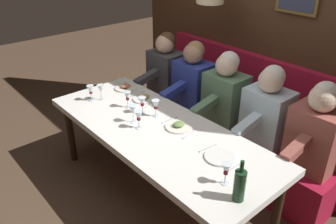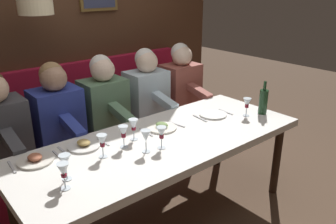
# 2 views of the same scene
# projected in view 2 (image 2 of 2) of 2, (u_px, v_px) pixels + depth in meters

# --- Properties ---
(ground_plane) EXTENTS (12.00, 12.00, 0.00)m
(ground_plane) POSITION_uv_depth(u_px,v_px,m) (164.00, 219.00, 2.86)
(ground_plane) COLOR #4C3828
(dining_table) EXTENTS (0.90, 2.29, 0.74)m
(dining_table) POSITION_uv_depth(u_px,v_px,m) (163.00, 147.00, 2.62)
(dining_table) COLOR silver
(dining_table) RESTS_ON ground_plane
(banquette_bench) EXTENTS (0.52, 2.49, 0.45)m
(banquette_bench) POSITION_uv_depth(u_px,v_px,m) (107.00, 156.00, 3.42)
(banquette_bench) COLOR maroon
(banquette_bench) RESTS_ON ground_plane
(back_wall_panel) EXTENTS (0.59, 3.69, 2.90)m
(back_wall_panel) POSITION_uv_depth(u_px,v_px,m) (70.00, 33.00, 3.41)
(back_wall_panel) COLOR #422819
(back_wall_panel) RESTS_ON ground_plane
(diner_nearest) EXTENTS (0.60, 0.40, 0.79)m
(diner_nearest) POSITION_uv_depth(u_px,v_px,m) (181.00, 82.00, 3.78)
(diner_nearest) COLOR #934C42
(diner_nearest) RESTS_ON banquette_bench
(diner_near) EXTENTS (0.60, 0.40, 0.79)m
(diner_near) POSITION_uv_depth(u_px,v_px,m) (147.00, 90.00, 3.50)
(diner_near) COLOR silver
(diner_near) RESTS_ON banquette_bench
(diner_middle) EXTENTS (0.60, 0.40, 0.79)m
(diner_middle) POSITION_uv_depth(u_px,v_px,m) (104.00, 100.00, 3.20)
(diner_middle) COLOR #567A5B
(diner_middle) RESTS_ON banquette_bench
(diner_far) EXTENTS (0.60, 0.40, 0.79)m
(diner_far) POSITION_uv_depth(u_px,v_px,m) (57.00, 111.00, 2.93)
(diner_far) COLOR #283893
(diner_far) RESTS_ON banquette_bench
(diner_farthest) EXTENTS (0.60, 0.40, 0.79)m
(diner_farthest) POSITION_uv_depth(u_px,v_px,m) (0.00, 125.00, 2.65)
(diner_farthest) COLOR #3D3D42
(diner_farthest) RESTS_ON banquette_bench
(place_setting_0) EXTENTS (0.24, 0.32, 0.01)m
(place_setting_0) POSITION_uv_depth(u_px,v_px,m) (213.00, 115.00, 3.05)
(place_setting_0) COLOR silver
(place_setting_0) RESTS_ON dining_table
(place_setting_1) EXTENTS (0.24, 0.32, 0.05)m
(place_setting_1) POSITION_uv_depth(u_px,v_px,m) (162.00, 127.00, 2.77)
(place_setting_1) COLOR silver
(place_setting_1) RESTS_ON dining_table
(place_setting_2) EXTENTS (0.24, 0.31, 0.05)m
(place_setting_2) POSITION_uv_depth(u_px,v_px,m) (84.00, 145.00, 2.46)
(place_setting_2) COLOR silver
(place_setting_2) RESTS_ON dining_table
(place_setting_3) EXTENTS (0.24, 0.31, 0.05)m
(place_setting_3) POSITION_uv_depth(u_px,v_px,m) (35.00, 159.00, 2.26)
(place_setting_3) COLOR silver
(place_setting_3) RESTS_ON dining_table
(wine_glass_0) EXTENTS (0.07, 0.07, 0.16)m
(wine_glass_0) POSITION_uv_depth(u_px,v_px,m) (134.00, 125.00, 2.54)
(wine_glass_0) COLOR silver
(wine_glass_0) RESTS_ON dining_table
(wine_glass_1) EXTENTS (0.07, 0.07, 0.16)m
(wine_glass_1) POSITION_uv_depth(u_px,v_px,m) (247.00, 104.00, 2.99)
(wine_glass_1) COLOR silver
(wine_glass_1) RESTS_ON dining_table
(wine_glass_2) EXTENTS (0.07, 0.07, 0.16)m
(wine_glass_2) POSITION_uv_depth(u_px,v_px,m) (65.00, 162.00, 2.02)
(wine_glass_2) COLOR silver
(wine_glass_2) RESTS_ON dining_table
(wine_glass_3) EXTENTS (0.07, 0.07, 0.16)m
(wine_glass_3) POSITION_uv_depth(u_px,v_px,m) (146.00, 137.00, 2.35)
(wine_glass_3) COLOR silver
(wine_glass_3) RESTS_ON dining_table
(wine_glass_4) EXTENTS (0.07, 0.07, 0.16)m
(wine_glass_4) POSITION_uv_depth(u_px,v_px,m) (102.00, 141.00, 2.29)
(wine_glass_4) COLOR silver
(wine_glass_4) RESTS_ON dining_table
(wine_glass_5) EXTENTS (0.07, 0.07, 0.16)m
(wine_glass_5) POSITION_uv_depth(u_px,v_px,m) (161.00, 133.00, 2.41)
(wine_glass_5) COLOR silver
(wine_glass_5) RESTS_ON dining_table
(wine_glass_6) EXTENTS (0.07, 0.07, 0.16)m
(wine_glass_6) POSITION_uv_depth(u_px,v_px,m) (63.00, 171.00, 1.93)
(wine_glass_6) COLOR silver
(wine_glass_6) RESTS_ON dining_table
(wine_glass_7) EXTENTS (0.07, 0.07, 0.16)m
(wine_glass_7) POSITION_uv_depth(u_px,v_px,m) (123.00, 132.00, 2.42)
(wine_glass_7) COLOR silver
(wine_glass_7) RESTS_ON dining_table
(wine_bottle) EXTENTS (0.08, 0.08, 0.30)m
(wine_bottle) POSITION_uv_depth(u_px,v_px,m) (263.00, 101.00, 3.05)
(wine_bottle) COLOR #19381E
(wine_bottle) RESTS_ON dining_table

